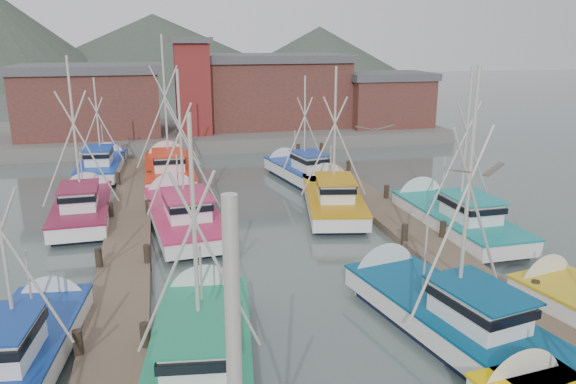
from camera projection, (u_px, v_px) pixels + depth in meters
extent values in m
plane|color=#4D5C59|center=(311.00, 308.00, 21.07)|extent=(260.00, 260.00, 0.00)
cube|color=brown|center=(123.00, 278.00, 23.24)|extent=(2.20, 46.00, 0.40)
cylinder|color=black|center=(79.00, 352.00, 17.33)|extent=(0.30, 0.30, 1.50)
cylinder|color=black|center=(99.00, 265.00, 23.90)|extent=(0.30, 0.30, 1.50)
cylinder|color=black|center=(111.00, 216.00, 30.46)|extent=(0.30, 0.30, 1.50)
cylinder|color=black|center=(118.00, 184.00, 37.03)|extent=(0.30, 0.30, 1.50)
cylinder|color=black|center=(124.00, 161.00, 43.60)|extent=(0.30, 0.30, 1.50)
cylinder|color=black|center=(146.00, 345.00, 17.77)|extent=(0.30, 0.30, 1.50)
cylinder|color=black|center=(148.00, 261.00, 24.33)|extent=(0.30, 0.30, 1.50)
cylinder|color=black|center=(149.00, 213.00, 30.90)|extent=(0.30, 0.30, 1.50)
cylinder|color=black|center=(150.00, 182.00, 37.46)|extent=(0.30, 0.30, 1.50)
cylinder|color=black|center=(150.00, 160.00, 44.03)|extent=(0.30, 0.30, 1.50)
cube|color=brown|center=(433.00, 250.00, 26.29)|extent=(2.20, 46.00, 0.40)
cylinder|color=black|center=(485.00, 305.00, 20.38)|extent=(0.30, 0.30, 1.50)
cylinder|color=black|center=(404.00, 239.00, 26.95)|extent=(0.30, 0.30, 1.50)
cylinder|color=black|center=(355.00, 199.00, 33.51)|extent=(0.30, 0.30, 1.50)
cylinder|color=black|center=(322.00, 172.00, 40.08)|extent=(0.30, 0.30, 1.50)
cylinder|color=black|center=(298.00, 153.00, 46.64)|extent=(0.30, 0.30, 1.50)
cylinder|color=black|center=(533.00, 299.00, 20.82)|extent=(0.30, 0.30, 1.50)
cylinder|color=black|center=(442.00, 236.00, 27.38)|extent=(0.30, 0.30, 1.50)
cylinder|color=black|center=(386.00, 197.00, 33.95)|extent=(0.30, 0.30, 1.50)
cylinder|color=black|center=(348.00, 171.00, 40.51)|extent=(0.30, 0.30, 1.50)
cylinder|color=black|center=(321.00, 152.00, 47.08)|extent=(0.30, 0.30, 1.50)
cube|color=slate|center=(213.00, 132.00, 55.62)|extent=(44.00, 16.00, 1.20)
cube|color=brown|center=(91.00, 104.00, 50.44)|extent=(12.00, 8.00, 5.50)
cube|color=#535458|center=(88.00, 69.00, 49.60)|extent=(12.72, 8.48, 0.70)
cube|color=brown|center=(271.00, 93.00, 55.92)|extent=(14.00, 9.00, 6.20)
cube|color=#535458|center=(271.00, 58.00, 54.99)|extent=(14.84, 9.54, 0.70)
cube|color=brown|center=(386.00, 103.00, 55.74)|extent=(8.00, 6.00, 4.50)
cube|color=#535458|center=(387.00, 76.00, 55.04)|extent=(8.48, 6.36, 0.70)
cube|color=maroon|center=(193.00, 90.00, 50.19)|extent=(3.00, 3.00, 8.00)
cube|color=#535458|center=(191.00, 41.00, 49.04)|extent=(3.60, 3.60, 0.50)
cone|color=#485144|center=(156.00, 76.00, 141.92)|extent=(140.00, 140.00, 30.00)
cone|color=#485144|center=(319.00, 76.00, 141.25)|extent=(90.00, 90.00, 24.00)
cone|color=white|center=(507.00, 382.00, 15.69)|extent=(2.80, 1.42, 2.68)
cube|color=black|center=(202.00, 374.00, 16.89)|extent=(3.57, 8.17, 0.70)
cube|color=white|center=(201.00, 355.00, 16.71)|extent=(4.06, 9.29, 0.80)
cube|color=#19865A|center=(200.00, 344.00, 16.61)|extent=(4.16, 9.39, 0.10)
cone|color=white|center=(207.00, 293.00, 21.06)|extent=(2.93, 1.45, 2.81)
cube|color=white|center=(197.00, 346.00, 15.42)|extent=(2.15, 2.91, 1.10)
cube|color=black|center=(197.00, 339.00, 15.36)|extent=(2.30, 3.19, 0.28)
cube|color=#19865A|center=(196.00, 327.00, 15.27)|extent=(2.44, 3.38, 0.07)
cylinder|color=beige|center=(195.00, 236.00, 15.51)|extent=(0.14, 0.14, 6.87)
cylinder|color=beige|center=(175.00, 264.00, 15.67)|extent=(2.45, 0.41, 5.37)
cylinder|color=beige|center=(217.00, 263.00, 15.78)|extent=(2.45, 0.41, 5.37)
cylinder|color=beige|center=(201.00, 283.00, 17.83)|extent=(0.08, 0.08, 2.51)
cube|color=black|center=(451.00, 335.00, 19.08)|extent=(4.19, 8.45, 0.70)
cube|color=white|center=(453.00, 318.00, 18.91)|extent=(4.76, 9.61, 0.80)
cube|color=navy|center=(454.00, 308.00, 18.80)|extent=(4.87, 9.72, 0.10)
cone|color=white|center=(377.00, 272.00, 22.97)|extent=(3.04, 1.65, 2.87)
cube|color=white|center=(479.00, 307.00, 17.68)|extent=(2.37, 3.07, 1.10)
cube|color=black|center=(480.00, 300.00, 17.62)|extent=(2.54, 3.37, 0.28)
cube|color=navy|center=(481.00, 289.00, 17.52)|extent=(2.69, 3.57, 0.07)
cylinder|color=beige|center=(468.00, 195.00, 17.56)|extent=(0.15, 0.15, 7.97)
cylinder|color=beige|center=(451.00, 226.00, 17.58)|extent=(2.80, 0.66, 6.22)
cylinder|color=beige|center=(480.00, 221.00, 18.05)|extent=(2.80, 0.66, 6.22)
cylinder|color=beige|center=(425.00, 257.00, 19.92)|extent=(0.09, 0.09, 2.57)
cube|color=black|center=(24.00, 373.00, 16.99)|extent=(2.99, 7.00, 0.70)
cube|color=white|center=(21.00, 354.00, 16.81)|extent=(3.40, 7.95, 0.80)
cube|color=navy|center=(19.00, 342.00, 16.71)|extent=(3.48, 8.04, 0.10)
cone|color=white|center=(58.00, 300.00, 20.54)|extent=(2.52, 1.38, 2.41)
cube|color=white|center=(5.00, 341.00, 15.67)|extent=(1.82, 2.48, 1.10)
cube|color=black|center=(4.00, 334.00, 15.61)|extent=(1.94, 2.72, 0.28)
cube|color=navy|center=(2.00, 323.00, 15.51)|extent=(2.06, 2.89, 0.07)
cylinder|color=beige|center=(3.00, 246.00, 15.72)|extent=(0.13, 0.13, 6.20)
cylinder|color=beige|center=(26.00, 269.00, 15.97)|extent=(2.22, 0.35, 4.85)
cylinder|color=beige|center=(30.00, 285.00, 17.71)|extent=(0.07, 0.07, 2.31)
cone|color=white|center=(533.00, 282.00, 22.04)|extent=(2.89, 1.64, 2.72)
cube|color=black|center=(185.00, 228.00, 29.68)|extent=(3.69, 8.91, 0.70)
cube|color=white|center=(184.00, 217.00, 29.51)|extent=(4.19, 10.12, 0.80)
cube|color=#BE2252|center=(184.00, 210.00, 29.41)|extent=(4.29, 10.23, 0.10)
cone|color=white|center=(172.00, 195.00, 34.04)|extent=(3.17, 1.41, 3.08)
cube|color=white|center=(187.00, 206.00, 28.18)|extent=(2.28, 3.14, 1.10)
cube|color=black|center=(187.00, 201.00, 28.11)|extent=(2.44, 3.45, 0.28)
cube|color=#BE2252|center=(186.00, 194.00, 28.02)|extent=(2.58, 3.66, 0.07)
cylinder|color=beige|center=(181.00, 142.00, 28.25)|extent=(0.15, 0.15, 7.22)
cylinder|color=beige|center=(169.00, 159.00, 28.28)|extent=(2.59, 0.36, 5.65)
cylinder|color=beige|center=(194.00, 158.00, 28.67)|extent=(2.59, 0.36, 5.65)
cylinder|color=beige|center=(178.00, 179.00, 30.69)|extent=(0.09, 0.09, 2.75)
cube|color=black|center=(333.00, 210.00, 32.72)|extent=(4.20, 8.45, 0.70)
cube|color=white|center=(333.00, 200.00, 32.54)|extent=(4.77, 9.61, 0.80)
cube|color=#C58509|center=(333.00, 193.00, 32.44)|extent=(4.88, 9.72, 0.10)
cone|color=white|center=(326.00, 182.00, 37.01)|extent=(3.04, 1.65, 2.87)
cube|color=white|center=(335.00, 189.00, 31.23)|extent=(2.37, 3.07, 1.10)
cube|color=black|center=(335.00, 185.00, 31.16)|extent=(2.54, 3.37, 0.28)
cube|color=#C58509|center=(336.00, 179.00, 31.07)|extent=(2.70, 3.57, 0.07)
cylinder|color=beige|center=(335.00, 132.00, 31.29)|extent=(0.15, 0.15, 7.19)
cylinder|color=beige|center=(324.00, 147.00, 31.50)|extent=(2.54, 0.61, 5.62)
cylinder|color=beige|center=(345.00, 147.00, 31.53)|extent=(2.54, 0.61, 5.62)
cylinder|color=beige|center=(331.00, 166.00, 33.71)|extent=(0.09, 0.09, 2.57)
cube|color=black|center=(84.00, 220.00, 31.00)|extent=(2.75, 7.67, 0.70)
cube|color=white|center=(83.00, 209.00, 30.83)|extent=(3.13, 8.72, 0.80)
cube|color=maroon|center=(82.00, 202.00, 30.72)|extent=(3.22, 8.80, 0.10)
cone|color=white|center=(88.00, 191.00, 34.87)|extent=(2.73, 1.20, 2.69)
cube|color=white|center=(79.00, 197.00, 29.61)|extent=(1.83, 2.65, 1.10)
cube|color=black|center=(79.00, 193.00, 29.55)|extent=(1.96, 2.91, 0.28)
cube|color=maroon|center=(78.00, 186.00, 29.45)|extent=(2.07, 3.09, 0.07)
cylinder|color=beige|center=(74.00, 132.00, 29.50)|extent=(0.13, 0.13, 7.82)
cylinder|color=beige|center=(64.00, 149.00, 29.60)|extent=(2.79, 0.20, 6.11)
cylinder|color=beige|center=(88.00, 148.00, 29.90)|extent=(2.79, 0.20, 6.11)
cylinder|color=beige|center=(82.00, 174.00, 31.83)|extent=(0.08, 0.08, 2.58)
cube|color=black|center=(456.00, 231.00, 29.19)|extent=(2.91, 8.22, 0.70)
cube|color=white|center=(457.00, 220.00, 29.01)|extent=(3.31, 9.34, 0.80)
cube|color=#148583|center=(458.00, 213.00, 28.91)|extent=(3.40, 9.43, 0.10)
cone|color=white|center=(416.00, 198.00, 33.37)|extent=(2.96, 1.18, 2.93)
cube|color=white|center=(471.00, 208.00, 27.72)|extent=(1.97, 2.83, 1.10)
cube|color=black|center=(471.00, 204.00, 27.66)|extent=(2.10, 3.11, 0.28)
cube|color=#148583|center=(472.00, 197.00, 27.56)|extent=(2.22, 3.30, 0.07)
cylinder|color=beige|center=(466.00, 142.00, 27.74)|extent=(0.14, 0.14, 7.39)
cylinder|color=beige|center=(453.00, 160.00, 27.82)|extent=(2.65, 0.18, 5.78)
cylinder|color=beige|center=(476.00, 159.00, 28.12)|extent=(2.65, 0.18, 5.78)
cylinder|color=beige|center=(443.00, 182.00, 30.13)|extent=(0.08, 0.08, 2.71)
cube|color=black|center=(170.00, 179.00, 39.75)|extent=(2.87, 8.60, 0.70)
cube|color=white|center=(169.00, 170.00, 39.57)|extent=(3.26, 9.78, 0.80)
cube|color=red|center=(169.00, 165.00, 39.47)|extent=(3.36, 9.87, 0.10)
cone|color=white|center=(167.00, 158.00, 44.17)|extent=(3.06, 1.13, 3.05)
cube|color=white|center=(169.00, 161.00, 38.22)|extent=(1.99, 2.94, 1.10)
cube|color=black|center=(169.00, 157.00, 38.16)|extent=(2.12, 3.24, 0.28)
cube|color=red|center=(168.00, 152.00, 38.06)|extent=(2.25, 3.43, 0.07)
cylinder|color=beige|center=(165.00, 102.00, 38.08)|extent=(0.14, 0.14, 8.88)
cylinder|color=beige|center=(157.00, 117.00, 38.23)|extent=(3.16, 0.13, 6.94)
cylinder|color=beige|center=(175.00, 117.00, 38.51)|extent=(3.16, 0.13, 6.94)
cylinder|color=beige|center=(167.00, 144.00, 40.78)|extent=(0.08, 0.08, 2.72)
cube|color=black|center=(303.00, 181.00, 39.22)|extent=(3.62, 7.45, 0.70)
cube|color=white|center=(303.00, 172.00, 39.05)|extent=(4.11, 8.46, 0.80)
cube|color=#1A3D9F|center=(303.00, 167.00, 38.95)|extent=(4.20, 8.56, 0.10)
cone|color=white|center=(281.00, 163.00, 42.66)|extent=(2.70, 1.55, 2.54)
cube|color=white|center=(310.00, 162.00, 37.94)|extent=(2.06, 2.70, 1.10)
cube|color=black|center=(310.00, 158.00, 37.87)|extent=(2.21, 2.96, 0.28)
cube|color=#1A3D9F|center=(310.00, 153.00, 37.78)|extent=(2.35, 3.13, 0.07)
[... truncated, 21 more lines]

